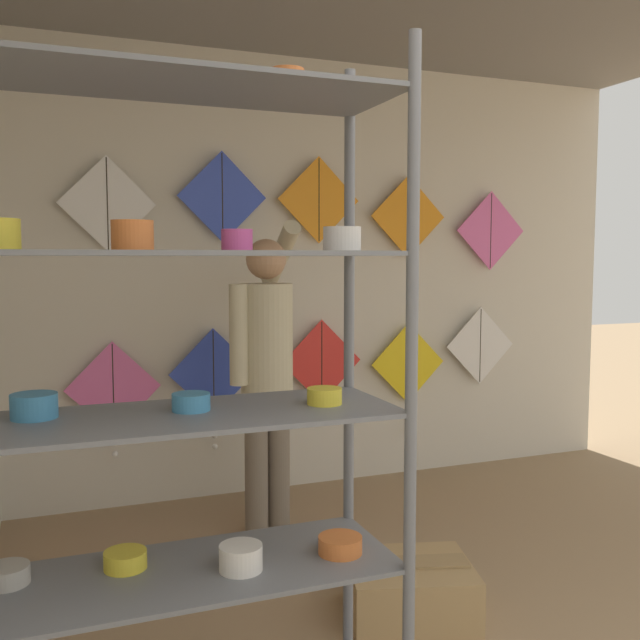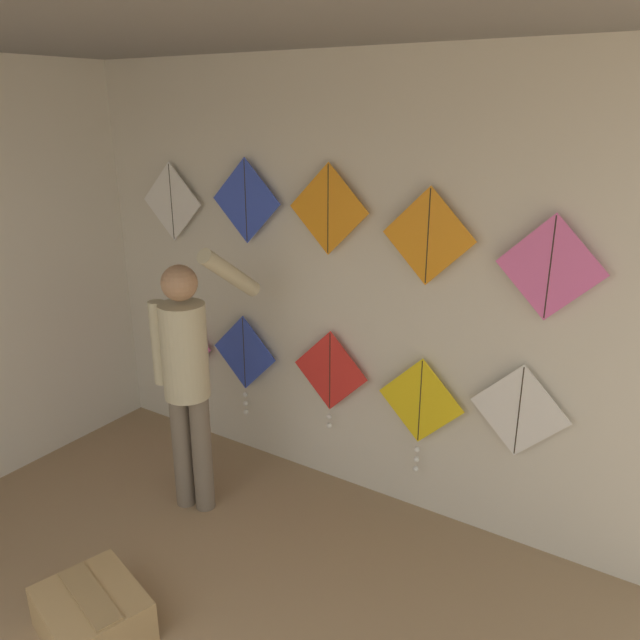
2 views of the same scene
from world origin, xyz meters
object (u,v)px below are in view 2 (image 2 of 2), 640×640
cardboard_box (92,614)px  kite_9 (550,268)px  kite_5 (172,202)px  kite_8 (428,237)px  kite_0 (183,347)px  kite_4 (519,411)px  kite_6 (246,201)px  shopkeeper (187,368)px  kite_3 (420,407)px  kite_7 (328,209)px  kite_2 (330,374)px  kite_1 (244,358)px

cardboard_box → kite_9: bearing=48.0°
kite_5 → kite_8: kite_5 is taller
kite_0 → kite_8: 2.24m
kite_0 → kite_4: (2.57, 0.00, 0.16)m
kite_6 → kite_9: size_ratio=1.00×
shopkeeper → kite_8: (1.23, 0.70, 0.83)m
kite_3 → kite_9: bearing=0.1°
kite_7 → kite_8: bearing=0.0°
shopkeeper → kite_4: shopkeeper is taller
shopkeeper → kite_8: size_ratio=3.09×
kite_0 → kite_8: bearing=0.0°
kite_4 → kite_9: (0.07, 0.00, 0.83)m
kite_6 → kite_7: bearing=0.0°
kite_2 → kite_5: kite_5 is taller
kite_2 → kite_6: kite_6 is taller
kite_1 → kite_7: (0.71, 0.00, 1.13)m
shopkeeper → kite_6: 1.16m
kite_7 → kite_9: kite_7 is taller
kite_2 → kite_8: bearing=0.1°
kite_5 → kite_2: bearing=-0.0°
kite_4 → kite_5: kite_5 is taller
shopkeeper → kite_0: 1.05m
kite_7 → kite_4: bearing=0.0°
cardboard_box → kite_1: (-0.44, 1.76, 0.65)m
shopkeeper → kite_0: (-0.74, 0.70, -0.25)m
kite_0 → kite_6: kite_6 is taller
kite_0 → kite_4: bearing=0.0°
kite_8 → kite_3: bearing=-5.2°
kite_1 → kite_5: bearing=179.9°
shopkeeper → kite_2: shopkeeper is taller
kite_2 → kite_6: 1.27m
shopkeeper → kite_5: size_ratio=3.09×
kite_1 → kite_2: bearing=0.0°
kite_9 → kite_5: bearing=180.0°
kite_1 → kite_3: kite_1 is taller
shopkeeper → kite_9: 2.15m
kite_7 → cardboard_box: bearing=-98.6°
kite_4 → kite_9: 0.83m
kite_2 → kite_7: size_ratio=1.25×
kite_1 → kite_8: 1.71m
kite_7 → kite_1: bearing=-179.9°
kite_4 → kite_9: kite_9 is taller
kite_0 → kite_2: kite_2 is taller
cardboard_box → kite_0: bearing=120.7°
kite_2 → kite_0: bearing=180.0°
kite_1 → kite_6: bearing=0.8°
kite_3 → kite_7: kite_7 is taller
kite_2 → kite_5: (-1.34, 0.00, 1.02)m
shopkeeper → kite_3: 1.44m
kite_5 → kite_9: bearing=0.0°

